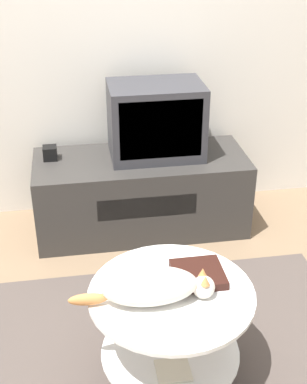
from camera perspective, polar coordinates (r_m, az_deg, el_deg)
The scene contains 9 objects.
ground_plane at distance 2.51m, azimuth 0.08°, elevation -18.61°, with size 12.00×12.00×0.00m, color #7F664C.
wall_back at distance 3.30m, azimuth -4.55°, elevation 19.09°, with size 8.00×0.05×2.60m.
rug at distance 2.51m, azimuth 0.08°, elevation -18.45°, with size 2.00×1.45×0.02m.
tv_stand at distance 3.33m, azimuth -1.32°, elevation -0.11°, with size 1.29×0.53×0.48m.
tv at distance 3.19m, azimuth 0.26°, elevation 7.64°, with size 0.55×0.36×0.44m.
speaker at distance 3.25m, azimuth -10.98°, elevation 4.11°, with size 0.08×0.08×0.08m.
coffee_table at distance 2.28m, azimuth 1.85°, elevation -13.75°, with size 0.67×0.67×0.46m.
dvd_box at distance 2.24m, azimuth 4.77°, elevation -8.73°, with size 0.21×0.20×0.04m.
cat at distance 2.08m, azimuth -0.11°, elevation -10.05°, with size 0.57×0.18×0.14m.
Camera 1 is at (-0.28, -1.68, 1.85)m, focal length 50.00 mm.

